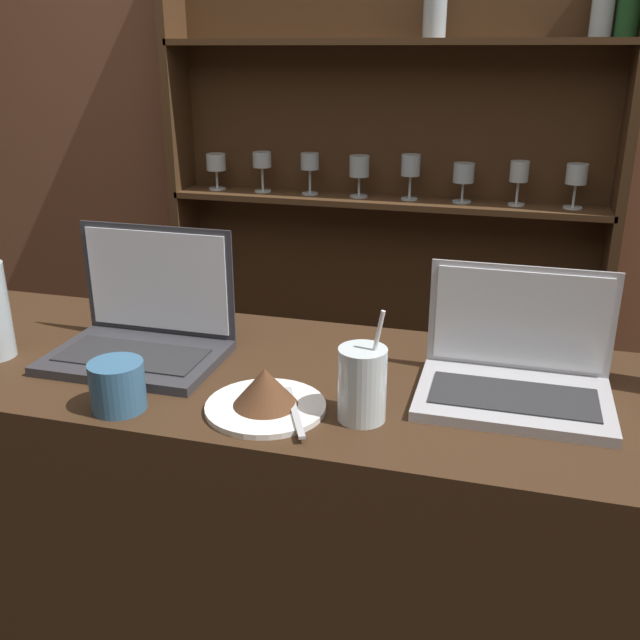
{
  "coord_description": "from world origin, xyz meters",
  "views": [
    {
      "loc": [
        0.38,
        -0.86,
        1.57
      ],
      "look_at": [
        0.06,
        0.3,
        1.11
      ],
      "focal_mm": 40.0,
      "sensor_mm": 36.0,
      "label": 1
    }
  ],
  "objects_px": {
    "water_glass": "(362,384)",
    "laptop_near": "(144,328)",
    "laptop_far": "(516,370)",
    "coffee_cup": "(117,386)",
    "cake_plate": "(265,394)"
  },
  "relations": [
    {
      "from": "coffee_cup",
      "to": "water_glass",
      "type": "bearing_deg",
      "value": 10.6
    },
    {
      "from": "laptop_far",
      "to": "water_glass",
      "type": "height_order",
      "value": "laptop_far"
    },
    {
      "from": "laptop_near",
      "to": "coffee_cup",
      "type": "distance_m",
      "value": 0.23
    },
    {
      "from": "water_glass",
      "to": "laptop_far",
      "type": "bearing_deg",
      "value": 33.3
    },
    {
      "from": "laptop_near",
      "to": "coffee_cup",
      "type": "bearing_deg",
      "value": -72.46
    },
    {
      "from": "laptop_far",
      "to": "cake_plate",
      "type": "distance_m",
      "value": 0.43
    },
    {
      "from": "cake_plate",
      "to": "water_glass",
      "type": "xyz_separation_m",
      "value": [
        0.16,
        0.01,
        0.03
      ]
    },
    {
      "from": "laptop_near",
      "to": "laptop_far",
      "type": "distance_m",
      "value": 0.7
    },
    {
      "from": "water_glass",
      "to": "laptop_near",
      "type": "bearing_deg",
      "value": 163.0
    },
    {
      "from": "laptop_far",
      "to": "coffee_cup",
      "type": "bearing_deg",
      "value": -160.08
    },
    {
      "from": "cake_plate",
      "to": "water_glass",
      "type": "relative_size",
      "value": 1.06
    },
    {
      "from": "laptop_near",
      "to": "coffee_cup",
      "type": "relative_size",
      "value": 3.56
    },
    {
      "from": "laptop_far",
      "to": "coffee_cup",
      "type": "distance_m",
      "value": 0.67
    },
    {
      "from": "coffee_cup",
      "to": "laptop_near",
      "type": "bearing_deg",
      "value": 107.54
    },
    {
      "from": "laptop_far",
      "to": "coffee_cup",
      "type": "height_order",
      "value": "laptop_far"
    }
  ]
}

